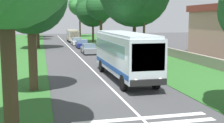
{
  "coord_description": "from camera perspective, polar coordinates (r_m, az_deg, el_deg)",
  "views": [
    {
      "loc": [
        -18.75,
        4.63,
        4.8
      ],
      "look_at": [
        2.88,
        -0.54,
        1.6
      ],
      "focal_mm": 47.39,
      "sensor_mm": 36.0,
      "label": 1
    }
  ],
  "objects": [
    {
      "name": "roadside_tree_right_0",
      "position": [
        61.61,
        -3.91,
        9.85
      ],
      "size": [
        8.49,
        7.24,
        10.37
      ],
      "color": "brown",
      "rests_on": "grass_verge_right"
    },
    {
      "name": "trailing_car_0",
      "position": [
        41.28,
        -4.52,
        2.42
      ],
      "size": [
        4.3,
        1.78,
        1.43
      ],
      "color": "gray",
      "rests_on": "ground"
    },
    {
      "name": "trailing_minibus_0",
      "position": [
        63.06,
        -7.58,
        5.16
      ],
      "size": [
        6.0,
        2.14,
        2.53
      ],
      "color": "#BFB299",
      "rests_on": "ground"
    },
    {
      "name": "utility_pole",
      "position": [
        30.29,
        6.21,
        6.82
      ],
      "size": [
        0.24,
        1.4,
        7.83
      ],
      "color": "#473828",
      "rests_on": "grass_verge_right"
    },
    {
      "name": "trailing_car_1",
      "position": [
        49.83,
        -5.82,
        3.39
      ],
      "size": [
        4.3,
        1.78,
        1.43
      ],
      "color": "navy",
      "rests_on": "ground"
    },
    {
      "name": "roadside_wall",
      "position": [
        42.22,
        9.24,
        2.32
      ],
      "size": [
        70.0,
        0.4,
        1.04
      ],
      "primitive_type": "cube",
      "color": "gray",
      "rests_on": "grass_verge_right"
    },
    {
      "name": "ground",
      "position": [
        19.9,
        0.42,
        -5.77
      ],
      "size": [
        160.0,
        160.0,
        0.0
      ],
      "primitive_type": "plane",
      "color": "#424244"
    },
    {
      "name": "centre_line",
      "position": [
        34.4,
        -5.58,
        0.14
      ],
      "size": [
        110.0,
        0.16,
        0.01
      ],
      "primitive_type": "cube",
      "color": "silver",
      "rests_on": "ground"
    },
    {
      "name": "trailing_car_2",
      "position": [
        55.27,
        -6.86,
        3.84
      ],
      "size": [
        4.3,
        1.78,
        1.43
      ],
      "color": "silver",
      "rests_on": "ground"
    },
    {
      "name": "roadside_tree_right_3",
      "position": [
        53.07,
        -2.35,
        10.59
      ],
      "size": [
        6.45,
        5.45,
        9.82
      ],
      "color": "#4C3826",
      "rests_on": "grass_verge_right"
    },
    {
      "name": "roadside_tree_left_2",
      "position": [
        50.1,
        -14.56,
        9.68
      ],
      "size": [
        8.62,
        7.3,
        10.08
      ],
      "color": "#3D2D1E",
      "rests_on": "grass_verge_left"
    },
    {
      "name": "grass_verge_right",
      "position": [
        36.42,
        7.3,
        0.58
      ],
      "size": [
        120.0,
        8.0,
        0.04
      ],
      "primitive_type": "cube",
      "color": "#2D6628",
      "rests_on": "ground"
    },
    {
      "name": "roadside_tree_left_3",
      "position": [
        70.67,
        -14.57,
        10.25
      ],
      "size": [
        5.78,
        4.98,
        10.25
      ],
      "color": "brown",
      "rests_on": "grass_verge_left"
    },
    {
      "name": "roadside_tree_right_4",
      "position": [
        81.22,
        -6.34,
        10.78
      ],
      "size": [
        6.82,
        6.12,
        11.71
      ],
      "color": "#3D2D1E",
      "rests_on": "grass_verge_right"
    },
    {
      "name": "grass_verge_left",
      "position": [
        34.27,
        -19.29,
        -0.29
      ],
      "size": [
        120.0,
        8.0,
        0.04
      ],
      "primitive_type": "cube",
      "color": "#2D6628",
      "rests_on": "ground"
    },
    {
      "name": "coach_bus",
      "position": [
        23.7,
        2.39,
        1.75
      ],
      "size": [
        11.16,
        2.62,
        3.73
      ],
      "color": "silver",
      "rests_on": "ground"
    },
    {
      "name": "roadside_tree_left_1",
      "position": [
        80.96,
        -14.76,
        9.73
      ],
      "size": [
        8.79,
        7.53,
        11.27
      ],
      "color": "#3D2D1E",
      "rests_on": "grass_verge_left"
    }
  ]
}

